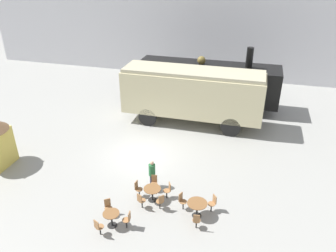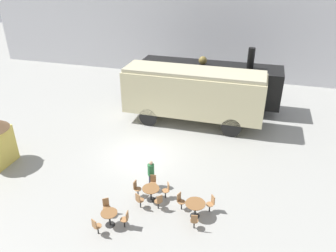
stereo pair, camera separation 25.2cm
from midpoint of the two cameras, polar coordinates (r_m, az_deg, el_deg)
name	(u,v)px [view 2 (the right image)]	position (r m, az deg, el deg)	size (l,w,h in m)	color
ground_plane	(142,154)	(20.06, -4.26, -4.82)	(80.00, 80.00, 0.00)	gray
backdrop_wall	(196,30)	(32.37, 5.12, 16.32)	(44.00, 0.15, 9.00)	silver
steam_locomotive	(209,82)	(25.85, 7.40, 7.68)	(10.83, 2.80, 4.89)	black
passenger_coach_vintage	(193,92)	(22.69, 4.70, 5.88)	(9.62, 2.62, 3.97)	beige
cafe_table_near	(151,191)	(16.23, -2.55, -11.22)	(0.84, 0.84, 0.71)	black
cafe_table_mid	(195,206)	(15.37, 5.26, -13.66)	(0.93, 0.93, 0.75)	black
cafe_table_far	(109,216)	(15.13, -9.69, -15.18)	(0.74, 0.74, 0.72)	black
cafe_chair_0	(167,189)	(16.37, 0.24, -10.98)	(0.40, 0.39, 0.87)	black
cafe_chair_1	(153,182)	(16.87, -2.18, -9.66)	(0.36, 0.38, 0.87)	black
cafe_chair_2	(136,188)	(16.55, -5.07, -10.63)	(0.37, 0.36, 0.87)	black
cafe_chair_3	(139,200)	(15.83, -4.58, -12.67)	(0.38, 0.40, 0.87)	black
cafe_chair_4	(159,201)	(15.71, -1.14, -12.92)	(0.40, 0.40, 0.87)	black
cafe_chair_5	(194,220)	(14.82, 5.10, -16.06)	(0.36, 0.37, 0.87)	black
cafe_chair_6	(211,203)	(15.76, 8.01, -13.08)	(0.41, 0.40, 0.87)	black
cafe_chair_7	(180,200)	(15.77, 2.63, -12.76)	(0.39, 0.38, 0.87)	black
cafe_chair_8	(106,206)	(15.70, -10.22, -13.48)	(0.40, 0.40, 0.87)	black
cafe_chair_9	(96,226)	(14.83, -11.93, -16.63)	(0.38, 0.40, 0.87)	black
cafe_chair_10	(126,218)	(14.95, -6.90, -15.69)	(0.37, 0.36, 0.87)	black
visitor_person	(151,173)	(16.94, -2.55, -8.15)	(0.34, 0.34, 1.55)	#262633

